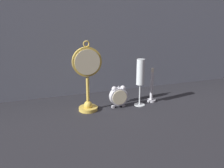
{
  "coord_description": "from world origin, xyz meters",
  "views": [
    {
      "loc": [
        -0.37,
        -0.98,
        0.45
      ],
      "look_at": [
        0.0,
        0.08,
        0.12
      ],
      "focal_mm": 40.0,
      "sensor_mm": 36.0,
      "label": 1
    }
  ],
  "objects_px": {
    "alarm_clock_twin_bell": "(119,96)",
    "brass_candlestick": "(152,90)",
    "pocket_watch_on_stand": "(87,78)",
    "champagne_flute": "(140,76)"
  },
  "relations": [
    {
      "from": "alarm_clock_twin_bell",
      "to": "brass_candlestick",
      "type": "relative_size",
      "value": 0.61
    },
    {
      "from": "pocket_watch_on_stand",
      "to": "champagne_flute",
      "type": "xyz_separation_m",
      "value": [
        0.25,
        -0.02,
        -0.01
      ]
    },
    {
      "from": "champagne_flute",
      "to": "pocket_watch_on_stand",
      "type": "bearing_deg",
      "value": 175.5
    },
    {
      "from": "alarm_clock_twin_bell",
      "to": "brass_candlestick",
      "type": "xyz_separation_m",
      "value": [
        0.19,
        0.02,
        0.0
      ]
    },
    {
      "from": "alarm_clock_twin_bell",
      "to": "brass_candlestick",
      "type": "bearing_deg",
      "value": 5.86
    },
    {
      "from": "alarm_clock_twin_bell",
      "to": "champagne_flute",
      "type": "relative_size",
      "value": 0.47
    },
    {
      "from": "champagne_flute",
      "to": "brass_candlestick",
      "type": "height_order",
      "value": "champagne_flute"
    },
    {
      "from": "pocket_watch_on_stand",
      "to": "alarm_clock_twin_bell",
      "type": "relative_size",
      "value": 3.02
    },
    {
      "from": "champagne_flute",
      "to": "brass_candlestick",
      "type": "xyz_separation_m",
      "value": [
        0.08,
        0.03,
        -0.09
      ]
    },
    {
      "from": "pocket_watch_on_stand",
      "to": "champagne_flute",
      "type": "relative_size",
      "value": 1.41
    }
  ]
}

